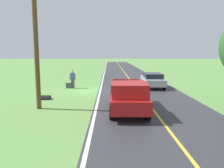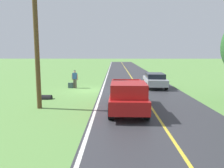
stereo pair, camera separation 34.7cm
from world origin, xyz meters
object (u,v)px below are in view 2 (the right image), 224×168
sedan_near_oncoming (155,80)px  utility_pole_roadside (37,44)px  hitchhiker_walking (75,78)px  pickup_truck_passing (128,95)px  suitcase_carried (71,85)px

sedan_near_oncoming → utility_pole_roadside: bearing=43.7°
hitchhiker_walking → pickup_truck_passing: size_ratio=0.32×
suitcase_carried → sedan_near_oncoming: bearing=98.4°
hitchhiker_walking → pickup_truck_passing: pickup_truck_passing is taller
hitchhiker_walking → pickup_truck_passing: (-4.56, 8.56, -0.01)m
hitchhiker_walking → pickup_truck_passing: 9.71m
hitchhiker_walking → suitcase_carried: 0.84m
hitchhiker_walking → pickup_truck_passing: bearing=118.1°
suitcase_carried → utility_pole_roadside: size_ratio=0.07×
hitchhiker_walking → sedan_near_oncoming: hitchhiker_walking is taller
suitcase_carried → utility_pole_roadside: bearing=2.5°
suitcase_carried → sedan_near_oncoming: (-8.14, -0.42, 0.50)m
suitcase_carried → sedan_near_oncoming: sedan_near_oncoming is taller
hitchhiker_walking → utility_pole_roadside: size_ratio=0.23×
hitchhiker_walking → suitcase_carried: size_ratio=3.38×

